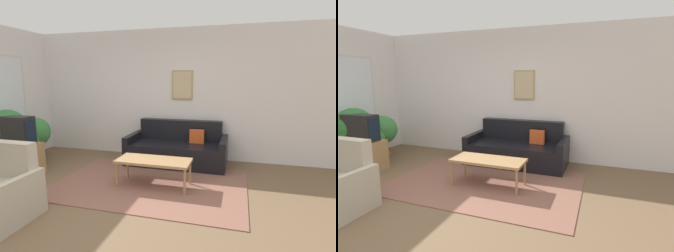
{
  "view_description": "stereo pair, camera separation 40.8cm",
  "coord_description": "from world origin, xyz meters",
  "views": [
    {
      "loc": [
        1.57,
        -2.65,
        1.67
      ],
      "look_at": [
        0.36,
        1.75,
        0.85
      ],
      "focal_mm": 28.0,
      "sensor_mm": 36.0,
      "label": 1
    },
    {
      "loc": [
        1.96,
        -2.53,
        1.67
      ],
      "look_at": [
        0.36,
        1.75,
        0.85
      ],
      "focal_mm": 28.0,
      "sensor_mm": 36.0,
      "label": 2
    }
  ],
  "objects": [
    {
      "name": "ground_plane",
      "position": [
        0.0,
        0.0,
        0.0
      ],
      "size": [
        16.0,
        16.0,
        0.0
      ],
      "primitive_type": "plane",
      "color": "brown"
    },
    {
      "name": "wall_back",
      "position": [
        0.0,
        2.76,
        1.35
      ],
      "size": [
        8.0,
        0.09,
        2.7
      ],
      "color": "silver",
      "rests_on": "ground_plane"
    },
    {
      "name": "potted_plant_small",
      "position": [
        -2.44,
        1.46,
        0.41
      ],
      "size": [
        0.41,
        0.41,
        0.65
      ],
      "color": "beige",
      "rests_on": "ground_plane"
    },
    {
      "name": "potted_plant_tall",
      "position": [
        -2.53,
        1.1,
        0.73
      ],
      "size": [
        0.71,
        0.71,
        1.13
      ],
      "color": "beige",
      "rests_on": "ground_plane"
    },
    {
      "name": "tv_stand",
      "position": [
        -2.18,
        0.94,
        0.28
      ],
      "size": [
        0.77,
        0.48,
        0.56
      ],
      "color": "#A87F51",
      "rests_on": "ground_plane"
    },
    {
      "name": "coffee_table",
      "position": [
        0.32,
        1.07,
        0.4
      ],
      "size": [
        1.16,
        0.5,
        0.44
      ],
      "color": "#A87F51",
      "rests_on": "ground_plane"
    },
    {
      "name": "tv",
      "position": [
        -2.17,
        0.94,
        0.8
      ],
      "size": [
        0.66,
        0.28,
        0.48
      ],
      "color": "black",
      "rests_on": "tv_stand"
    },
    {
      "name": "area_rug",
      "position": [
        0.24,
        1.14,
        0.01
      ],
      "size": [
        3.01,
        2.03,
        0.01
      ],
      "color": "brown",
      "rests_on": "ground_plane"
    },
    {
      "name": "couch",
      "position": [
        0.41,
        2.29,
        0.29
      ],
      "size": [
        1.94,
        0.9,
        0.84
      ],
      "color": "black",
      "rests_on": "ground_plane"
    },
    {
      "name": "potted_plant_by_window",
      "position": [
        -2.53,
        1.79,
        0.56
      ],
      "size": [
        0.61,
        0.61,
        0.88
      ],
      "color": "#935638",
      "rests_on": "ground_plane"
    }
  ]
}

